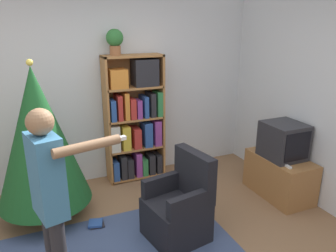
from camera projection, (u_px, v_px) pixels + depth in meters
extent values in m
cube|color=silver|center=(94.00, 89.00, 4.43)|extent=(8.00, 0.10, 2.60)
cube|color=#A8703D|center=(107.00, 122.00, 4.41)|extent=(0.03, 0.30, 1.76)
cube|color=#A8703D|center=(160.00, 116.00, 4.70)|extent=(0.03, 0.30, 1.76)
cube|color=#A8703D|center=(132.00, 56.00, 4.29)|extent=(0.81, 0.30, 0.03)
cube|color=#A8703D|center=(131.00, 116.00, 4.68)|extent=(0.81, 0.01, 1.76)
cube|color=#A8703D|center=(136.00, 174.00, 4.81)|extent=(0.78, 0.30, 0.03)
cube|color=#284C93|center=(115.00, 169.00, 4.62)|extent=(0.08, 0.24, 0.27)
cube|color=#232328|center=(123.00, 166.00, 4.64)|extent=(0.08, 0.22, 0.34)
cube|color=#232328|center=(129.00, 167.00, 4.69)|extent=(0.09, 0.22, 0.28)
cube|color=#843889|center=(137.00, 163.00, 4.74)|extent=(0.08, 0.27, 0.35)
cube|color=#2D7A42|center=(143.00, 165.00, 4.79)|extent=(0.08, 0.26, 0.25)
cube|color=#232328|center=(150.00, 163.00, 4.81)|extent=(0.09, 0.23, 0.29)
cube|color=#232328|center=(157.00, 162.00, 4.85)|extent=(0.08, 0.23, 0.27)
cube|color=#A8703D|center=(135.00, 147.00, 4.68)|extent=(0.78, 0.30, 0.03)
cube|color=beige|center=(114.00, 138.00, 4.48)|extent=(0.13, 0.25, 0.36)
cube|color=gold|center=(125.00, 137.00, 4.54)|extent=(0.11, 0.24, 0.33)
cube|color=#B22D28|center=(136.00, 137.00, 4.61)|extent=(0.10, 0.26, 0.28)
cube|color=#284C93|center=(146.00, 134.00, 4.66)|extent=(0.11, 0.24, 0.35)
cube|color=#843889|center=(155.00, 132.00, 4.72)|extent=(0.10, 0.27, 0.36)
cube|color=#A8703D|center=(134.00, 118.00, 4.55)|extent=(0.78, 0.30, 0.03)
cube|color=#284C93|center=(112.00, 110.00, 4.35)|extent=(0.07, 0.23, 0.28)
cube|color=#B22D28|center=(118.00, 107.00, 4.39)|extent=(0.06, 0.28, 0.34)
cube|color=orange|center=(125.00, 106.00, 4.41)|extent=(0.06, 0.23, 0.36)
cube|color=#B22D28|center=(131.00, 108.00, 4.45)|extent=(0.08, 0.23, 0.28)
cube|color=#843889|center=(138.00, 109.00, 4.48)|extent=(0.07, 0.21, 0.25)
cube|color=#284C93|center=(144.00, 106.00, 4.54)|extent=(0.06, 0.28, 0.29)
cube|color=#232328|center=(151.00, 104.00, 4.57)|extent=(0.07, 0.27, 0.33)
cube|color=#2D7A42|center=(158.00, 103.00, 4.59)|extent=(0.07, 0.24, 0.34)
cube|color=#A8703D|center=(133.00, 87.00, 4.41)|extent=(0.78, 0.30, 0.03)
cube|color=orange|center=(117.00, 78.00, 4.26)|extent=(0.23, 0.24, 0.25)
cube|color=#232328|center=(145.00, 72.00, 4.40)|extent=(0.32, 0.27, 0.36)
cube|color=#996638|center=(279.00, 176.00, 4.24)|extent=(0.48, 0.87, 0.53)
cube|color=#28282D|center=(283.00, 141.00, 4.09)|extent=(0.45, 0.48, 0.45)
cube|color=black|center=(298.00, 147.00, 3.87)|extent=(0.37, 0.01, 0.35)
cube|color=white|center=(287.00, 166.00, 3.87)|extent=(0.04, 0.12, 0.02)
cylinder|color=#4C3323|center=(49.00, 213.00, 3.82)|extent=(0.36, 0.36, 0.10)
cylinder|color=brown|center=(48.00, 204.00, 3.78)|extent=(0.08, 0.08, 0.12)
cone|color=#195123|center=(39.00, 137.00, 3.53)|extent=(1.01, 1.01, 1.53)
sphere|color=#B74C93|center=(59.00, 130.00, 3.68)|extent=(0.06, 0.06, 0.06)
sphere|color=gold|center=(61.00, 146.00, 3.86)|extent=(0.07, 0.07, 0.07)
sphere|color=red|center=(61.00, 139.00, 3.77)|extent=(0.06, 0.06, 0.06)
sphere|color=#B74C93|center=(66.00, 148.00, 3.82)|extent=(0.06, 0.06, 0.06)
sphere|color=red|center=(53.00, 147.00, 3.90)|extent=(0.05, 0.05, 0.05)
sphere|color=#E5CC4C|center=(29.00, 62.00, 3.28)|extent=(0.07, 0.07, 0.07)
cube|color=black|center=(176.00, 220.00, 3.40)|extent=(0.65, 0.65, 0.42)
cube|color=black|center=(194.00, 174.00, 3.38)|extent=(0.22, 0.57, 0.50)
cube|color=black|center=(163.00, 184.00, 3.50)|extent=(0.51, 0.17, 0.20)
cube|color=black|center=(190.00, 204.00, 3.12)|extent=(0.51, 0.17, 0.20)
cube|color=teal|center=(47.00, 176.00, 2.32)|extent=(0.25, 0.35, 0.62)
cylinder|color=#8C6647|center=(39.00, 170.00, 2.48)|extent=(0.07, 0.07, 0.49)
cylinder|color=#8C6647|center=(88.00, 146.00, 2.23)|extent=(0.48, 0.18, 0.07)
cube|color=white|center=(119.00, 139.00, 2.37)|extent=(0.12, 0.06, 0.03)
sphere|color=#8C6647|center=(40.00, 122.00, 2.20)|extent=(0.19, 0.19, 0.19)
cylinder|color=#935B38|center=(115.00, 51.00, 4.18)|extent=(0.14, 0.14, 0.12)
sphere|color=#2D7033|center=(115.00, 38.00, 4.13)|extent=(0.22, 0.22, 0.22)
cube|color=#232328|center=(97.00, 224.00, 3.66)|extent=(0.16, 0.17, 0.02)
cube|color=#284C93|center=(96.00, 223.00, 3.64)|extent=(0.19, 0.19, 0.03)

